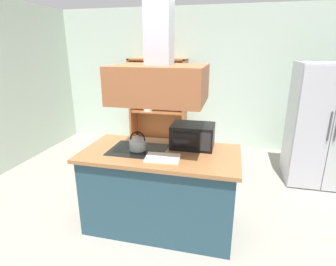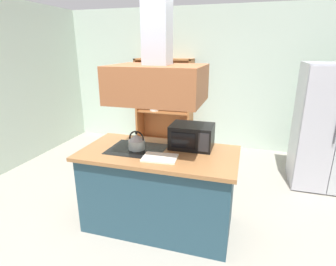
{
  "view_description": "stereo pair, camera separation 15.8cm",
  "coord_description": "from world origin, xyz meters",
  "px_view_note": "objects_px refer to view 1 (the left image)",
  "views": [
    {
      "loc": [
        0.59,
        -2.44,
        1.96
      ],
      "look_at": [
        -0.11,
        0.48,
        1.0
      ],
      "focal_mm": 28.73,
      "sensor_mm": 36.0,
      "label": 1
    },
    {
      "loc": [
        0.75,
        -2.4,
        1.96
      ],
      "look_at": [
        -0.11,
        0.48,
        1.0
      ],
      "focal_mm": 28.73,
      "sensor_mm": 36.0,
      "label": 2
    }
  ],
  "objects_px": {
    "refrigerator": "(323,125)",
    "cutting_board": "(163,158)",
    "kettle": "(138,142)",
    "microwave": "(193,136)",
    "dish_cabinet": "(159,108)"
  },
  "relations": [
    {
      "from": "refrigerator",
      "to": "cutting_board",
      "type": "height_order",
      "value": "refrigerator"
    },
    {
      "from": "refrigerator",
      "to": "kettle",
      "type": "bearing_deg",
      "value": -144.66
    },
    {
      "from": "refrigerator",
      "to": "cutting_board",
      "type": "relative_size",
      "value": 5.19
    },
    {
      "from": "refrigerator",
      "to": "microwave",
      "type": "distance_m",
      "value": 2.2
    },
    {
      "from": "cutting_board",
      "to": "microwave",
      "type": "relative_size",
      "value": 0.74
    },
    {
      "from": "cutting_board",
      "to": "refrigerator",
      "type": "bearing_deg",
      "value": 42.52
    },
    {
      "from": "kettle",
      "to": "microwave",
      "type": "bearing_deg",
      "value": 22.06
    },
    {
      "from": "refrigerator",
      "to": "cutting_board",
      "type": "xyz_separation_m",
      "value": [
        -1.95,
        -1.78,
        0.03
      ]
    },
    {
      "from": "microwave",
      "to": "kettle",
      "type": "bearing_deg",
      "value": -157.94
    },
    {
      "from": "cutting_board",
      "to": "microwave",
      "type": "bearing_deg",
      "value": 59.45
    },
    {
      "from": "refrigerator",
      "to": "dish_cabinet",
      "type": "height_order",
      "value": "refrigerator"
    },
    {
      "from": "dish_cabinet",
      "to": "microwave",
      "type": "distance_m",
      "value": 2.67
    },
    {
      "from": "refrigerator",
      "to": "dish_cabinet",
      "type": "relative_size",
      "value": 1.01
    },
    {
      "from": "microwave",
      "to": "cutting_board",
      "type": "bearing_deg",
      "value": -120.55
    },
    {
      "from": "dish_cabinet",
      "to": "cutting_board",
      "type": "height_order",
      "value": "dish_cabinet"
    }
  ]
}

